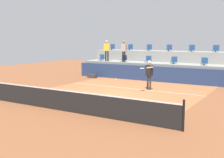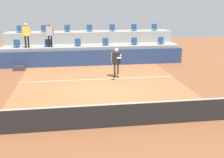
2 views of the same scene
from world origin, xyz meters
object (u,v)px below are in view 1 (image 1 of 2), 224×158
at_px(stadium_chair_upper_left, 130,48).
at_px(stadium_chair_upper_mid_right, 192,49).
at_px(stadium_chair_lower_far_left, 102,58).
at_px(tennis_player, 149,72).
at_px(equipment_bag, 92,76).
at_px(stadium_chair_lower_mid_left, 148,60).
at_px(stadium_chair_lower_right, 204,62).
at_px(spectator_leaning_on_rail, 124,49).
at_px(stadium_chair_upper_center, 169,48).
at_px(stadium_chair_upper_far_left, 112,47).
at_px(spectator_in_white, 107,49).
at_px(stadium_chair_lower_mid_right, 174,61).
at_px(stadium_chair_lower_left, 124,59).
at_px(stadium_chair_upper_mid_left, 149,48).
at_px(stadium_chair_upper_right, 216,49).
at_px(tennis_ball, 116,79).

relative_size(stadium_chair_upper_left, stadium_chair_upper_mid_right, 1.00).
bearing_deg(stadium_chair_upper_left, stadium_chair_lower_far_left, -134.74).
distance_m(tennis_player, equipment_bag, 6.68).
height_order(stadium_chair_lower_mid_left, equipment_bag, stadium_chair_lower_mid_left).
height_order(stadium_chair_lower_right, stadium_chair_upper_mid_right, stadium_chair_upper_mid_right).
bearing_deg(spectator_leaning_on_rail, stadium_chair_upper_center, 36.47).
bearing_deg(tennis_player, stadium_chair_upper_far_left, 135.04).
relative_size(stadium_chair_upper_mid_right, spectator_leaning_on_rail, 0.31).
xyz_separation_m(stadium_chair_lower_mid_left, spectator_in_white, (-3.54, -0.38, 0.82)).
distance_m(tennis_player, spectator_in_white, 7.17).
relative_size(stadium_chair_lower_mid_right, spectator_in_white, 0.30).
relative_size(stadium_chair_lower_left, stadium_chair_lower_mid_right, 1.00).
xyz_separation_m(stadium_chair_upper_mid_left, tennis_player, (2.85, -6.45, -1.22)).
bearing_deg(stadium_chair_upper_center, stadium_chair_lower_right, -29.08).
xyz_separation_m(stadium_chair_upper_far_left, stadium_chair_upper_right, (8.98, 0.00, 0.00)).
xyz_separation_m(stadium_chair_lower_mid_right, equipment_bag, (-5.99, -1.97, -1.31)).
distance_m(stadium_chair_upper_mid_left, stadium_chair_upper_mid_right, 3.58).
height_order(stadium_chair_upper_mid_right, stadium_chair_upper_right, same).
relative_size(stadium_chair_lower_mid_left, stadium_chair_lower_right, 1.00).
xyz_separation_m(stadium_chair_lower_far_left, tennis_ball, (6.00, -7.79, -0.47)).
bearing_deg(stadium_chair_lower_left, stadium_chair_upper_far_left, 140.77).
height_order(stadium_chair_lower_left, stadium_chair_lower_mid_right, same).
bearing_deg(stadium_chair_upper_mid_right, stadium_chair_lower_left, -160.13).
xyz_separation_m(stadium_chair_lower_right, stadium_chair_upper_right, (0.38, 1.80, 0.85)).
bearing_deg(stadium_chair_lower_right, stadium_chair_upper_far_left, 168.17).
height_order(tennis_player, equipment_bag, tennis_player).
distance_m(stadium_chair_lower_right, stadium_chair_upper_mid_left, 5.37).
relative_size(stadium_chair_lower_mid_left, stadium_chair_upper_mid_right, 1.00).
xyz_separation_m(stadium_chair_upper_mid_right, tennis_player, (-0.73, -6.45, -1.22)).
relative_size(stadium_chair_upper_left, stadium_chair_upper_mid_left, 1.00).
distance_m(stadium_chair_lower_right, stadium_chair_upper_right, 2.03).
bearing_deg(tennis_player, equipment_bag, 156.10).
bearing_deg(stadium_chair_lower_far_left, stadium_chair_upper_left, 45.26).
height_order(stadium_chair_upper_far_left, stadium_chair_upper_mid_left, same).
distance_m(stadium_chair_lower_right, stadium_chair_upper_far_left, 8.82).
xyz_separation_m(spectator_in_white, tennis_ball, (5.22, -7.40, -1.28)).
bearing_deg(tennis_player, stadium_chair_upper_right, 68.64).
relative_size(stadium_chair_lower_left, stadium_chair_upper_right, 1.00).
bearing_deg(stadium_chair_lower_far_left, tennis_ball, -52.41).
height_order(stadium_chair_upper_center, stadium_chair_upper_mid_right, same).
height_order(stadium_chair_lower_far_left, stadium_chair_upper_left, stadium_chair_upper_left).
bearing_deg(stadium_chair_upper_center, stadium_chair_lower_far_left, -161.32).
xyz_separation_m(stadium_chair_upper_center, spectator_in_white, (-4.55, -2.18, -0.03)).
bearing_deg(stadium_chair_upper_mid_left, stadium_chair_upper_left, 180.00).
bearing_deg(equipment_bag, stadium_chair_upper_mid_right, 29.09).
bearing_deg(stadium_chair_upper_mid_left, equipment_bag, -130.31).
height_order(stadium_chair_upper_left, tennis_ball, stadium_chair_upper_left).
bearing_deg(stadium_chair_upper_mid_left, tennis_player, -66.18).
distance_m(stadium_chair_upper_mid_right, stadium_chair_upper_right, 1.79).
distance_m(stadium_chair_upper_mid_right, spectator_leaning_on_rail, 5.26).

